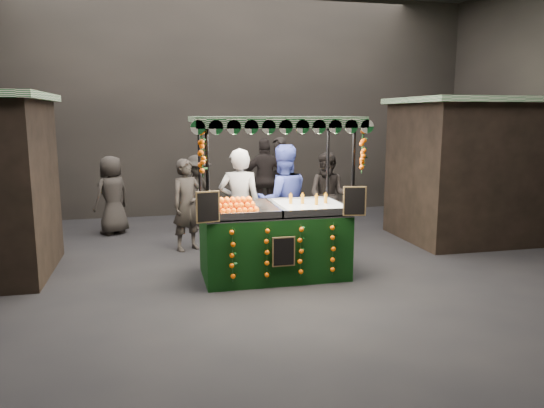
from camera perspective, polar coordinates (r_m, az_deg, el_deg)
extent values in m
plane|color=black|center=(7.45, -0.80, -8.10)|extent=(12.00, 12.00, 0.00)
cube|color=black|center=(12.02, -6.02, 10.76)|extent=(12.00, 0.10, 5.00)
cube|color=black|center=(2.45, 25.70, 13.77)|extent=(12.00, 0.10, 5.00)
cube|color=black|center=(10.34, 21.84, 3.34)|extent=(2.80, 2.00, 2.50)
cube|color=#135A21|center=(10.29, 22.31, 10.54)|extent=(3.00, 2.20, 0.10)
cube|color=black|center=(7.42, 0.16, -4.48)|extent=(2.01, 1.10, 0.92)
cube|color=#BABCC1|center=(7.32, 0.17, -0.87)|extent=(2.01, 1.10, 0.04)
cylinder|color=black|center=(6.62, -7.07, -0.63)|extent=(0.05, 0.05, 2.20)
cylinder|color=black|center=(7.09, 8.87, 0.03)|extent=(0.05, 0.05, 2.20)
cylinder|color=black|center=(7.64, -7.91, 0.75)|extent=(0.05, 0.05, 2.20)
cylinder|color=black|center=(8.06, 6.11, 1.26)|extent=(0.05, 0.05, 2.20)
cube|color=#135A21|center=(7.19, 0.17, 9.37)|extent=(2.24, 1.33, 0.07)
cube|color=silver|center=(7.45, 4.28, -0.27)|extent=(0.90, 0.99, 0.07)
cube|color=black|center=(6.56, -7.10, -0.32)|extent=(0.31, 0.09, 0.40)
cube|color=black|center=(7.04, 9.12, 0.32)|extent=(0.31, 0.09, 0.40)
cube|color=black|center=(6.86, 1.30, -5.29)|extent=(0.31, 0.02, 0.40)
imported|color=slate|center=(8.02, -3.60, -0.22)|extent=(0.74, 0.57, 1.79)
imported|color=navy|center=(8.25, 1.17, 0.24)|extent=(0.91, 0.72, 1.83)
imported|color=#2E2925|center=(8.87, -9.36, -0.10)|extent=(0.68, 0.60, 1.57)
imported|color=black|center=(9.60, 6.26, 0.88)|extent=(0.99, 0.95, 1.62)
imported|color=black|center=(11.35, -0.72, 2.75)|extent=(1.08, 0.52, 1.79)
imported|color=#2C2824|center=(10.53, -8.17, 1.32)|extent=(1.11, 1.04, 1.51)
imported|color=#2C2824|center=(10.43, -17.26, 0.94)|extent=(0.88, 0.85, 1.52)
imported|color=#292321|center=(11.81, 17.61, 1.98)|extent=(0.94, 1.50, 1.55)
imported|color=black|center=(11.95, 0.71, 3.11)|extent=(0.57, 0.74, 1.79)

